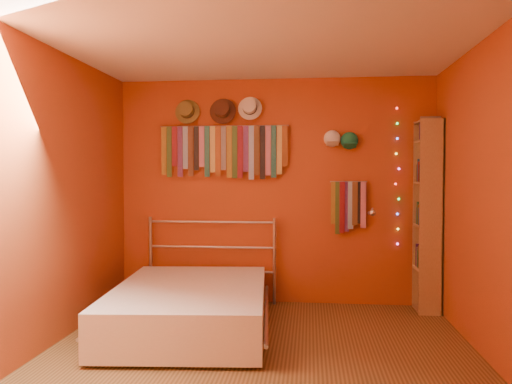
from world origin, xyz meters
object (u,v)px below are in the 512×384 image
(reading_lamp, at_px, (372,213))
(bookshelf, at_px, (432,215))
(tie_rack, at_px, (224,149))
(bed, at_px, (191,306))

(reading_lamp, bearing_deg, bookshelf, 1.95)
(reading_lamp, distance_m, bookshelf, 0.61)
(tie_rack, bearing_deg, bookshelf, -4.00)
(bookshelf, height_order, bed, bookshelf)
(bookshelf, distance_m, bed, 2.64)
(tie_rack, distance_m, reading_lamp, 1.75)
(tie_rack, xyz_separation_m, reading_lamp, (1.60, -0.18, -0.68))
(reading_lamp, height_order, bookshelf, bookshelf)
(bookshelf, bearing_deg, reading_lamp, -178.05)
(reading_lamp, relative_size, bed, 0.15)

